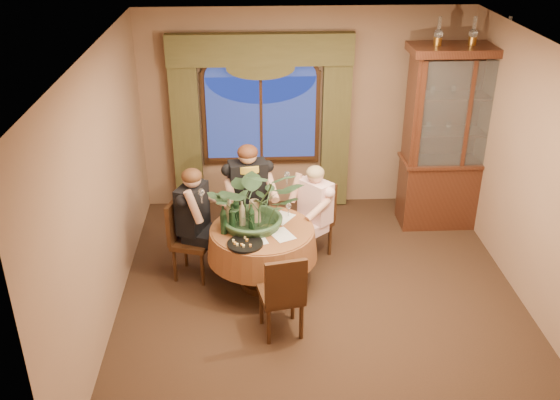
{
  "coord_description": "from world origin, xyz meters",
  "views": [
    {
      "loc": [
        -0.74,
        -5.74,
        4.14
      ],
      "look_at": [
        -0.44,
        0.33,
        1.1
      ],
      "focal_mm": 40.0,
      "sensor_mm": 36.0,
      "label": 1
    }
  ],
  "objects_px": {
    "person_pink": "(315,213)",
    "person_scarf": "(248,199)",
    "oil_lamp_center": "(474,31)",
    "wine_bottle_0": "(242,215)",
    "china_cabinet": "(459,139)",
    "chair_back_right": "(248,218)",
    "oil_lamp_left": "(439,31)",
    "chair_back": "(192,240)",
    "chair_right": "(311,221)",
    "wine_bottle_2": "(236,209)",
    "dining_table": "(263,257)",
    "wine_bottle_4": "(232,217)",
    "wine_bottle_3": "(251,218)",
    "wine_bottle_5": "(223,220)",
    "chair_front_left": "(281,292)",
    "person_back": "(193,222)",
    "olive_bowl": "(268,229)",
    "oil_lamp_right": "(508,31)",
    "centerpiece_plant": "(256,172)",
    "stoneware_vase": "(254,212)",
    "wine_bottle_1": "(230,211)"
  },
  "relations": [
    {
      "from": "oil_lamp_center",
      "to": "wine_bottle_0",
      "type": "distance_m",
      "value": 3.58
    },
    {
      "from": "chair_back",
      "to": "wine_bottle_3",
      "type": "distance_m",
      "value": 0.87
    },
    {
      "from": "chair_right",
      "to": "wine_bottle_0",
      "type": "xyz_separation_m",
      "value": [
        -0.83,
        -0.61,
        0.44
      ]
    },
    {
      "from": "oil_lamp_center",
      "to": "chair_back",
      "type": "xyz_separation_m",
      "value": [
        -3.42,
        -1.17,
        -2.13
      ]
    },
    {
      "from": "chair_right",
      "to": "wine_bottle_3",
      "type": "bearing_deg",
      "value": 87.39
    },
    {
      "from": "chair_back_right",
      "to": "wine_bottle_2",
      "type": "relative_size",
      "value": 2.91
    },
    {
      "from": "person_pink",
      "to": "oil_lamp_left",
      "type": "bearing_deg",
      "value": -101.46
    },
    {
      "from": "oil_lamp_left",
      "to": "stoneware_vase",
      "type": "distance_m",
      "value": 3.12
    },
    {
      "from": "person_scarf",
      "to": "wine_bottle_3",
      "type": "relative_size",
      "value": 4.37
    },
    {
      "from": "dining_table",
      "to": "chair_right",
      "type": "height_order",
      "value": "chair_right"
    },
    {
      "from": "chair_right",
      "to": "wine_bottle_2",
      "type": "xyz_separation_m",
      "value": [
        -0.9,
        -0.47,
        0.44
      ]
    },
    {
      "from": "china_cabinet",
      "to": "chair_back_right",
      "type": "distance_m",
      "value": 2.94
    },
    {
      "from": "oil_lamp_left",
      "to": "olive_bowl",
      "type": "distance_m",
      "value": 3.17
    },
    {
      "from": "chair_back",
      "to": "person_pink",
      "type": "bearing_deg",
      "value": 118.98
    },
    {
      "from": "china_cabinet",
      "to": "wine_bottle_5",
      "type": "relative_size",
      "value": 7.4
    },
    {
      "from": "wine_bottle_2",
      "to": "wine_bottle_1",
      "type": "bearing_deg",
      "value": -148.81
    },
    {
      "from": "wine_bottle_2",
      "to": "china_cabinet",
      "type": "bearing_deg",
      "value": 23.47
    },
    {
      "from": "oil_lamp_left",
      "to": "chair_back",
      "type": "height_order",
      "value": "oil_lamp_left"
    },
    {
      "from": "china_cabinet",
      "to": "stoneware_vase",
      "type": "relative_size",
      "value": 8.67
    },
    {
      "from": "chair_right",
      "to": "stoneware_vase",
      "type": "height_order",
      "value": "stoneware_vase"
    },
    {
      "from": "wine_bottle_4",
      "to": "person_pink",
      "type": "bearing_deg",
      "value": 31.2
    },
    {
      "from": "oil_lamp_right",
      "to": "stoneware_vase",
      "type": "relative_size",
      "value": 1.21
    },
    {
      "from": "person_pink",
      "to": "centerpiece_plant",
      "type": "distance_m",
      "value": 1.16
    },
    {
      "from": "person_pink",
      "to": "person_scarf",
      "type": "xyz_separation_m",
      "value": [
        -0.81,
        0.25,
        0.09
      ]
    },
    {
      "from": "china_cabinet",
      "to": "person_pink",
      "type": "relative_size",
      "value": 1.94
    },
    {
      "from": "oil_lamp_left",
      "to": "person_pink",
      "type": "relative_size",
      "value": 0.27
    },
    {
      "from": "chair_back_right",
      "to": "wine_bottle_4",
      "type": "bearing_deg",
      "value": 66.37
    },
    {
      "from": "olive_bowl",
      "to": "wine_bottle_1",
      "type": "height_order",
      "value": "wine_bottle_1"
    },
    {
      "from": "dining_table",
      "to": "wine_bottle_0",
      "type": "distance_m",
      "value": 0.58
    },
    {
      "from": "oil_lamp_right",
      "to": "centerpiece_plant",
      "type": "xyz_separation_m",
      "value": [
        -3.09,
        -1.33,
        -1.21
      ]
    },
    {
      "from": "dining_table",
      "to": "oil_lamp_center",
      "type": "relative_size",
      "value": 3.69
    },
    {
      "from": "china_cabinet",
      "to": "chair_back_right",
      "type": "bearing_deg",
      "value": -166.85
    },
    {
      "from": "chair_right",
      "to": "person_back",
      "type": "bearing_deg",
      "value": 56.67
    },
    {
      "from": "china_cabinet",
      "to": "wine_bottle_5",
      "type": "xyz_separation_m",
      "value": [
        -3.03,
        -1.5,
        -0.31
      ]
    },
    {
      "from": "oil_lamp_left",
      "to": "person_pink",
      "type": "xyz_separation_m",
      "value": [
        -1.53,
        -0.85,
        -1.98
      ]
    },
    {
      "from": "chair_back",
      "to": "oil_lamp_left",
      "type": "bearing_deg",
      "value": 128.08
    },
    {
      "from": "china_cabinet",
      "to": "wine_bottle_0",
      "type": "height_order",
      "value": "china_cabinet"
    },
    {
      "from": "oil_lamp_left",
      "to": "wine_bottle_5",
      "type": "relative_size",
      "value": 1.03
    },
    {
      "from": "chair_front_left",
      "to": "wine_bottle_3",
      "type": "height_order",
      "value": "wine_bottle_3"
    },
    {
      "from": "china_cabinet",
      "to": "chair_right",
      "type": "bearing_deg",
      "value": -158.47
    },
    {
      "from": "china_cabinet",
      "to": "person_scarf",
      "type": "distance_m",
      "value": 2.87
    },
    {
      "from": "oil_lamp_left",
      "to": "chair_right",
      "type": "height_order",
      "value": "oil_lamp_left"
    },
    {
      "from": "chair_front_left",
      "to": "wine_bottle_0",
      "type": "relative_size",
      "value": 2.91
    },
    {
      "from": "chair_front_left",
      "to": "person_pink",
      "type": "relative_size",
      "value": 0.76
    },
    {
      "from": "wine_bottle_3",
      "to": "wine_bottle_5",
      "type": "bearing_deg",
      "value": -173.63
    },
    {
      "from": "wine_bottle_0",
      "to": "wine_bottle_2",
      "type": "bearing_deg",
      "value": 116.17
    },
    {
      "from": "oil_lamp_right",
      "to": "stoneware_vase",
      "type": "xyz_separation_m",
      "value": [
        -3.11,
        -1.28,
        -1.72
      ]
    },
    {
      "from": "olive_bowl",
      "to": "oil_lamp_left",
      "type": "bearing_deg",
      "value": 34.61
    },
    {
      "from": "chair_front_left",
      "to": "wine_bottle_1",
      "type": "distance_m",
      "value": 1.19
    },
    {
      "from": "person_back",
      "to": "person_scarf",
      "type": "bearing_deg",
      "value": 149.35
    }
  ]
}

